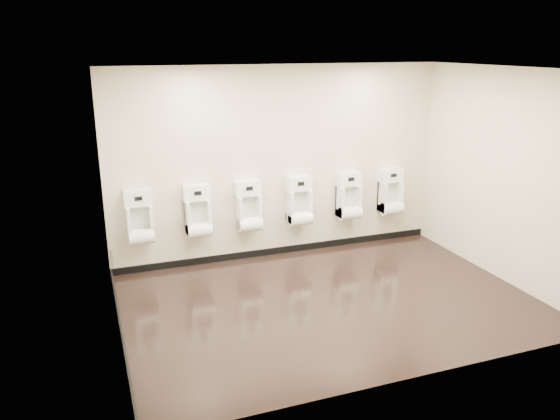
% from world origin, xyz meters
% --- Properties ---
extents(ground, '(5.00, 3.50, 0.00)m').
position_xyz_m(ground, '(0.00, 0.00, 0.00)').
color(ground, black).
rests_on(ground, ground).
extents(ceiling, '(5.00, 3.50, 0.00)m').
position_xyz_m(ceiling, '(0.00, 0.00, 2.80)').
color(ceiling, silver).
extents(back_wall, '(5.00, 0.02, 2.80)m').
position_xyz_m(back_wall, '(0.00, 1.75, 1.40)').
color(back_wall, beige).
rests_on(back_wall, ground).
extents(front_wall, '(5.00, 0.02, 2.80)m').
position_xyz_m(front_wall, '(0.00, -1.75, 1.40)').
color(front_wall, beige).
rests_on(front_wall, ground).
extents(left_wall, '(0.02, 3.50, 2.80)m').
position_xyz_m(left_wall, '(-2.50, 0.00, 1.40)').
color(left_wall, beige).
rests_on(left_wall, ground).
extents(right_wall, '(0.02, 3.50, 2.80)m').
position_xyz_m(right_wall, '(2.50, 0.00, 1.40)').
color(right_wall, beige).
rests_on(right_wall, ground).
extents(tile_overlay_left, '(0.01, 3.50, 2.80)m').
position_xyz_m(tile_overlay_left, '(-2.50, 0.00, 1.40)').
color(tile_overlay_left, silver).
rests_on(tile_overlay_left, ground).
extents(skirting_back, '(5.00, 0.02, 0.10)m').
position_xyz_m(skirting_back, '(0.00, 1.74, 0.05)').
color(skirting_back, black).
rests_on(skirting_back, ground).
extents(skirting_left, '(0.02, 3.50, 0.10)m').
position_xyz_m(skirting_left, '(-2.49, 0.00, 0.05)').
color(skirting_left, black).
rests_on(skirting_left, ground).
extents(access_panel, '(0.04, 0.25, 0.25)m').
position_xyz_m(access_panel, '(-2.48, 1.20, 0.50)').
color(access_panel, '#9E9EA3').
rests_on(access_panel, left_wall).
extents(urinal_0, '(0.38, 0.29, 0.72)m').
position_xyz_m(urinal_0, '(-2.06, 1.62, 0.79)').
color(urinal_0, white).
rests_on(urinal_0, back_wall).
extents(urinal_1, '(0.38, 0.29, 0.72)m').
position_xyz_m(urinal_1, '(-1.27, 1.62, 0.79)').
color(urinal_1, white).
rests_on(urinal_1, back_wall).
extents(urinal_2, '(0.38, 0.29, 0.72)m').
position_xyz_m(urinal_2, '(-0.53, 1.62, 0.79)').
color(urinal_2, white).
rests_on(urinal_2, back_wall).
extents(urinal_3, '(0.38, 0.29, 0.72)m').
position_xyz_m(urinal_3, '(0.25, 1.62, 0.79)').
color(urinal_3, white).
rests_on(urinal_3, back_wall).
extents(urinal_4, '(0.38, 0.29, 0.72)m').
position_xyz_m(urinal_4, '(1.07, 1.62, 0.79)').
color(urinal_4, white).
rests_on(urinal_4, back_wall).
extents(urinal_5, '(0.38, 0.29, 0.72)m').
position_xyz_m(urinal_5, '(1.81, 1.62, 0.79)').
color(urinal_5, white).
rests_on(urinal_5, back_wall).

